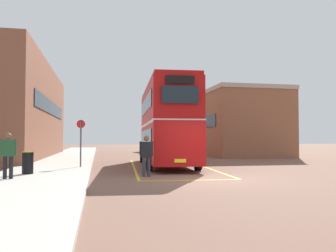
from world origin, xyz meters
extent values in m
plane|color=brown|center=(0.00, 14.40, 0.00)|extent=(135.60, 135.60, 0.00)
cube|color=#B2ADA3|center=(-6.50, 16.80, 0.07)|extent=(4.00, 57.60, 0.14)
cube|color=brown|center=(-11.50, 17.57, 3.83)|extent=(6.80, 21.21, 7.65)
cube|color=#232D38|center=(-8.07, 17.57, 4.21)|extent=(0.06, 16.12, 1.10)
cube|color=brown|center=(8.86, 19.18, 2.88)|extent=(6.73, 12.31, 5.75)
cube|color=#232D38|center=(5.47, 19.18, 3.16)|extent=(0.06, 9.36, 1.10)
cube|color=#A89E8E|center=(8.86, 19.18, 5.93)|extent=(6.85, 12.43, 0.36)
cylinder|color=black|center=(-1.20, 10.58, 0.50)|extent=(0.35, 1.02, 1.00)
cylinder|color=black|center=(1.27, 10.40, 0.50)|extent=(0.35, 1.02, 1.00)
cylinder|color=black|center=(-1.67, 4.11, 0.50)|extent=(0.35, 1.02, 1.00)
cylinder|color=black|center=(0.80, 3.93, 0.50)|extent=(0.35, 1.02, 1.00)
cube|color=#A80F0F|center=(-0.20, 7.26, 1.40)|extent=(3.14, 10.60, 2.10)
cube|color=#A80F0F|center=(-0.20, 7.26, 3.50)|extent=(3.12, 10.39, 2.10)
cube|color=#A80F0F|center=(-0.20, 7.26, 4.65)|extent=(3.02, 10.28, 0.20)
cube|color=white|center=(-0.20, 7.26, 2.45)|extent=(3.16, 10.50, 0.14)
cube|color=#19232D|center=(-1.41, 7.34, 1.70)|extent=(0.64, 8.55, 0.84)
cube|color=#19232D|center=(-1.41, 7.34, 3.60)|extent=(0.64, 8.55, 0.84)
cube|color=#19232D|center=(1.02, 7.17, 1.70)|extent=(0.64, 8.55, 0.84)
cube|color=#19232D|center=(1.02, 7.17, 3.60)|extent=(0.64, 8.55, 0.84)
cube|color=#19232D|center=(-0.57, 2.02, 3.60)|extent=(1.67, 0.16, 0.80)
cube|color=black|center=(-0.57, 2.02, 4.28)|extent=(1.32, 0.13, 0.36)
cube|color=#19232D|center=(0.18, 12.49, 1.80)|extent=(1.91, 0.18, 1.00)
cube|color=yellow|center=(-0.57, 2.02, 0.63)|extent=(0.52, 0.07, 0.16)
cylinder|color=black|center=(1.64, 29.31, 0.46)|extent=(0.35, 0.94, 0.92)
cylinder|color=black|center=(4.09, 29.56, 0.46)|extent=(0.35, 0.94, 0.92)
cylinder|color=black|center=(2.16, 24.28, 0.46)|extent=(0.35, 0.94, 0.92)
cylinder|color=black|center=(4.62, 24.54, 0.46)|extent=(0.35, 0.94, 0.92)
cube|color=silver|center=(3.13, 26.92, 1.60)|extent=(3.24, 8.62, 2.60)
cube|color=silver|center=(3.13, 26.92, 2.96)|extent=(3.07, 8.27, 0.12)
cube|color=#19232D|center=(1.92, 26.80, 1.95)|extent=(0.73, 6.70, 0.96)
cube|color=#19232D|center=(4.33, 27.05, 1.95)|extent=(0.73, 6.70, 0.96)
cube|color=#19232D|center=(2.69, 31.13, 1.90)|extent=(1.90, 0.24, 1.10)
cylinder|color=#2D2D38|center=(-2.04, 1.63, 0.42)|extent=(0.14, 0.14, 0.85)
cylinder|color=#2D2D38|center=(-2.27, 1.63, 0.42)|extent=(0.14, 0.14, 0.85)
cube|color=black|center=(-2.16, 1.63, 1.17)|extent=(0.50, 0.22, 0.64)
cylinder|color=black|center=(-1.91, 1.63, 1.20)|extent=(0.09, 0.09, 0.60)
cylinder|color=black|center=(-2.40, 1.63, 1.20)|extent=(0.09, 0.09, 0.60)
sphere|color=brown|center=(-2.16, 1.61, 1.63)|extent=(0.23, 0.23, 0.23)
cylinder|color=black|center=(-7.31, 0.65, 0.55)|extent=(0.14, 0.14, 0.82)
cylinder|color=black|center=(-7.53, 0.66, 0.55)|extent=(0.14, 0.14, 0.82)
cube|color=#1E4728|center=(-7.42, 0.65, 1.27)|extent=(0.49, 0.24, 0.62)
cylinder|color=#1E4728|center=(-7.18, 0.64, 1.30)|extent=(0.09, 0.09, 0.59)
cylinder|color=#1E4728|center=(-7.66, 0.66, 1.30)|extent=(0.09, 0.09, 0.59)
sphere|color=brown|center=(-7.42, 0.63, 1.72)|extent=(0.22, 0.22, 0.22)
cylinder|color=black|center=(-7.06, 2.39, 0.59)|extent=(0.45, 0.45, 0.90)
cylinder|color=olive|center=(-7.06, 2.39, 1.06)|extent=(0.48, 0.48, 0.04)
cylinder|color=#4C4C51|center=(-5.08, 5.76, 1.35)|extent=(0.08, 0.08, 2.43)
cylinder|color=red|center=(-5.08, 5.76, 2.39)|extent=(0.44, 0.05, 0.44)
cube|color=gold|center=(-2.19, 6.35, 0.00)|extent=(1.01, 12.43, 0.01)
cube|color=gold|center=(1.79, 6.07, 0.00)|extent=(1.01, 12.43, 0.01)
cube|color=gold|center=(-0.64, 0.00, 0.00)|extent=(4.11, 0.41, 0.01)
camera|label=1|loc=(-4.17, -13.04, 1.62)|focal=37.01mm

